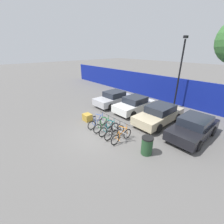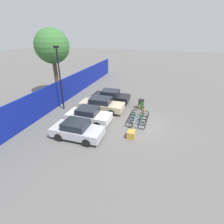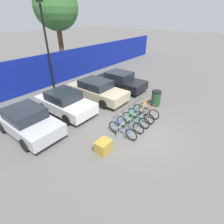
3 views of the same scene
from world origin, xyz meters
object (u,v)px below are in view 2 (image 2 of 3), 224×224
Objects in this scene: bicycle_green at (137,121)px; car_silver at (77,130)px; bike_rack at (136,117)px; bicycle_blue at (135,125)px; car_black at (111,96)px; car_white at (89,115)px; lamp_post at (60,76)px; bicycle_teal at (138,118)px; bicycle_orange at (140,113)px; trash_bin at (141,104)px; bicycle_black at (139,115)px; cargo_crate at (131,134)px; car_beige at (102,104)px; tree_behind_hoarding at (52,47)px.

car_silver is (-3.39, 4.01, 0.31)m from bicycle_green.
bicycle_blue is (-1.23, -0.15, -0.10)m from bike_rack.
car_black is at bearing 39.33° from bicycle_green.
car_white is (-0.84, 4.21, 0.31)m from bicycle_green.
bike_rack is 5.52m from car_silver.
lamp_post is at bearing 81.42° from bicycle_blue.
bicycle_blue is 0.41× the size of car_black.
bicycle_orange is (1.18, 0.00, 0.00)m from bicycle_teal.
bicycle_blue is at bearing -178.97° from bicycle_orange.
bicycle_orange is 0.44× the size of car_white.
bicycle_orange reaches higher than trash_bin.
bike_rack is at bearing 10.37° from bicycle_blue.
bicycle_blue reaches higher than bike_rack.
bicycle_teal is 1.00× the size of bicycle_orange.
lamp_post is (1.86, 3.76, 2.81)m from car_white.
lamp_post is at bearing 107.73° from trash_bin.
lamp_post is at bearing 83.09° from bicycle_teal.
bicycle_blue is 2.45m from bicycle_orange.
bike_rack is 1.24m from bicycle_orange.
bicycle_black reaches higher than bike_rack.
cargo_crate is (-2.70, 0.04, -0.10)m from bicycle_teal.
bicycle_black is 5.05m from car_black.
car_beige is at bearing 176.35° from car_black.
car_beige is (1.24, 4.00, 0.31)m from bicycle_teal.
trash_bin is at bearing -104.22° from car_black.
bicycle_black is (0.60, -0.15, -0.10)m from bike_rack.
tree_behind_hoarding reaches higher than car_white.
car_white is (-2.61, 4.21, 0.31)m from bicycle_orange.
bike_rack is at bearing -71.14° from car_white.
car_beige is at bearing 113.79° from trash_bin.
bike_rack is 0.18m from bicycle_teal.
bike_rack is at bearing 2.42° from cargo_crate.
tree_behind_hoarding is at bearing 51.78° from car_white.
car_beige reaches higher than trash_bin.
bicycle_black is 1.66× the size of trash_bin.
bicycle_teal is 5.43m from car_black.
car_black is 3.75m from trash_bin.
car_silver and car_white have the same top height.
tree_behind_hoarding reaches higher than bicycle_green.
bicycle_teal is 0.22× the size of tree_behind_hoarding.
car_silver reaches higher than cargo_crate.
bicycle_black is at bearing -1.58° from bicycle_green.
bike_rack is 0.63m from bicycle_black.
bicycle_orange reaches higher than cargo_crate.
bike_rack is 4.28× the size of cargo_crate.
car_beige is (0.68, 4.00, 0.31)m from bicycle_black.
lamp_post is (0.43, 7.97, 3.12)m from bicycle_teal.
car_beige is at bearing -110.24° from tree_behind_hoarding.
bicycle_blue is at bearing -143.07° from car_black.
bicycle_blue is at bearing -114.93° from tree_behind_hoarding.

